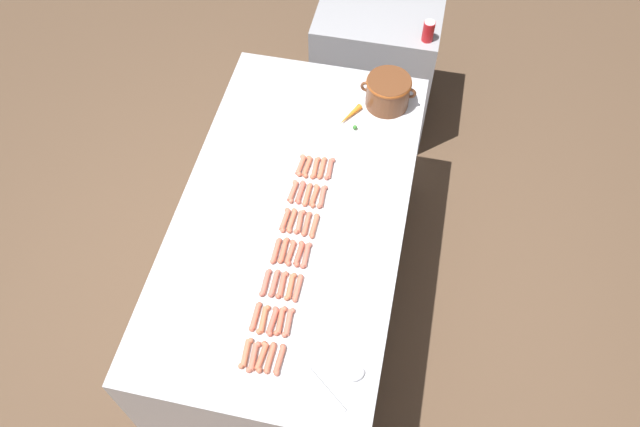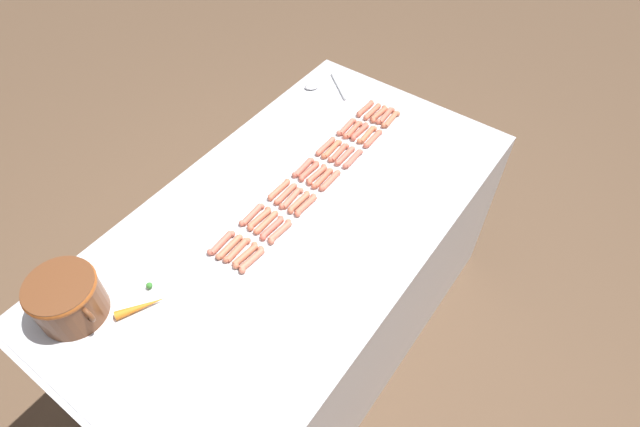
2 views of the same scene
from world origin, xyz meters
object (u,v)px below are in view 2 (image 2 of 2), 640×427
object	(u,v)px
hot_dog_31	(303,168)
bean_pot	(66,297)
hot_dog_13	(245,255)
hot_dog_18	(291,198)
hot_dog_5	(280,231)
hot_dog_6	(252,260)
hot_dog_26	(259,219)
hot_dog_23	(332,149)
hot_dog_19	(266,222)
hot_dog_24	(309,171)
hot_dog_0	(391,119)
hot_dog_4	(306,205)
hot_dog_21	(372,112)
hot_dog_34	(221,243)
hot_dog_28	(365,109)
hot_dog_25	(286,194)
hot_dog_3	(330,180)
hot_dog_11	(299,202)
hot_dog_8	(367,135)
hot_dog_14	(379,114)
hot_dog_30	(326,146)
serving_spoon	(320,87)
hot_dog_16	(339,153)
hot_dog_17	(317,174)
hot_dog_33	(252,215)
hot_dog_27	(229,247)
hot_dog_1	(373,139)
hot_dog_29	(347,127)
hot_dog_2	(353,159)
hot_dog_7	(385,116)
hot_dog_12	(272,228)
hot_dog_20	(237,250)
hot_dog_15	(360,131)
hot_dog_32	(279,190)

from	to	relation	value
hot_dog_31	bean_pot	size ratio (longest dim) A/B	0.47
hot_dog_13	hot_dog_18	size ratio (longest dim) A/B	1.00
hot_dog_5	hot_dog_31	distance (m)	0.35
hot_dog_6	hot_dog_26	xyz separation A→B (m)	(0.10, -0.16, 0.00)
hot_dog_23	hot_dog_19	bearing A→B (deg)	94.23
hot_dog_18	hot_dog_24	xyz separation A→B (m)	(0.04, -0.17, 0.00)
hot_dog_0	hot_dog_4	bearing A→B (deg)	90.08
hot_dog_21	hot_dog_34	world-z (taller)	same
hot_dog_5	hot_dog_28	size ratio (longest dim) A/B	1.00
hot_dog_31	hot_dog_25	bearing A→B (deg)	101.98
hot_dog_3	hot_dog_28	bearing A→B (deg)	-73.96
hot_dog_11	hot_dog_8	bearing A→B (deg)	-89.96
hot_dog_14	hot_dog_30	xyz separation A→B (m)	(0.07, 0.33, 0.00)
hot_dog_21	serving_spoon	size ratio (longest dim) A/B	0.57
hot_dog_16	hot_dog_19	distance (m)	0.49
hot_dog_17	serving_spoon	xyz separation A→B (m)	(0.35, -0.51, -0.00)
hot_dog_16	hot_dog_33	distance (m)	0.49
hot_dog_27	hot_dog_17	bearing A→B (deg)	-94.33
hot_dog_1	hot_dog_14	distance (m)	0.18
hot_dog_28	hot_dog_29	world-z (taller)	same
hot_dog_2	hot_dog_7	world-z (taller)	same
hot_dog_6	hot_dog_13	distance (m)	0.03
hot_dog_11	hot_dog_14	distance (m)	0.66
hot_dog_14	hot_dog_16	world-z (taller)	same
hot_dog_29	hot_dog_34	world-z (taller)	same
hot_dog_2	hot_dog_13	size ratio (longest dim) A/B	1.00
hot_dog_11	hot_dog_28	bearing A→B (deg)	-80.59
hot_dog_23	hot_dog_27	size ratio (longest dim) A/B	1.00
hot_dog_21	hot_dog_12	bearing A→B (deg)	94.66
hot_dog_7	hot_dog_25	xyz separation A→B (m)	(0.07, 0.66, 0.00)
hot_dog_20	bean_pot	bearing A→B (deg)	61.79
hot_dog_29	hot_dog_0	bearing A→B (deg)	-129.55
hot_dog_24	bean_pot	bearing A→B (deg)	76.45
hot_dog_27	hot_dog_30	xyz separation A→B (m)	(0.03, -0.66, 0.00)
hot_dog_25	hot_dog_33	bearing A→B (deg)	76.94
hot_dog_1	hot_dog_12	bearing A→B (deg)	86.72
hot_dog_0	hot_dog_26	size ratio (longest dim) A/B	1.00
hot_dog_13	hot_dog_27	world-z (taller)	same
hot_dog_2	hot_dog_15	size ratio (longest dim) A/B	1.00
hot_dog_7	hot_dog_27	xyz separation A→B (m)	(0.07, 0.99, 0.00)
hot_dog_28	hot_dog_25	bearing A→B (deg)	93.36
hot_dog_27	hot_dog_11	bearing A→B (deg)	-102.35
hot_dog_16	hot_dog_19	xyz separation A→B (m)	(0.00, 0.49, 0.00)
hot_dog_12	hot_dog_30	bearing A→B (deg)	-78.16
hot_dog_3	hot_dog_30	distance (m)	0.21
hot_dog_5	serving_spoon	size ratio (longest dim) A/B	0.57
hot_dog_24	hot_dog_26	size ratio (longest dim) A/B	1.00
hot_dog_32	hot_dog_15	bearing A→B (deg)	-97.78
hot_dog_6	hot_dog_14	distance (m)	0.98
hot_dog_6	hot_dog_11	distance (m)	0.32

